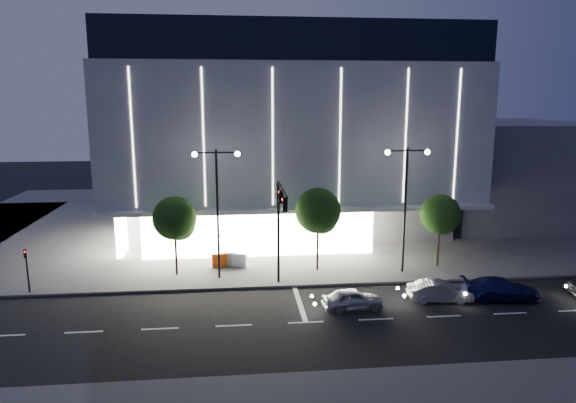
# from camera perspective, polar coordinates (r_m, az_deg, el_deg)

# --- Properties ---
(ground) EXTENTS (160.00, 160.00, 0.00)m
(ground) POSITION_cam_1_polar(r_m,az_deg,el_deg) (30.61, -2.19, -12.28)
(ground) COLOR black
(ground) RESTS_ON ground
(sidewalk_museum) EXTENTS (70.00, 40.00, 0.15)m
(sidewalk_museum) POSITION_cam_1_polar(r_m,az_deg,el_deg) (53.84, 1.47, -1.82)
(sidewalk_museum) COLOR #474747
(sidewalk_museum) RESTS_ON ground
(museum) EXTENTS (30.00, 25.80, 18.00)m
(museum) POSITION_cam_1_polar(r_m,az_deg,el_deg) (50.64, -0.52, 7.89)
(museum) COLOR #4C4C51
(museum) RESTS_ON ground
(annex_building) EXTENTS (16.00, 20.00, 10.00)m
(annex_building) POSITION_cam_1_polar(r_m,az_deg,el_deg) (59.39, 22.06, 3.41)
(annex_building) COLOR #4C4C51
(annex_building) RESTS_ON ground
(traffic_mast) EXTENTS (0.33, 5.89, 7.07)m
(traffic_mast) POSITION_cam_1_polar(r_m,az_deg,el_deg) (32.29, -0.87, -1.62)
(traffic_mast) COLOR black
(traffic_mast) RESTS_ON ground
(street_lamp_west) EXTENTS (3.16, 0.36, 9.00)m
(street_lamp_west) POSITION_cam_1_polar(r_m,az_deg,el_deg) (34.62, -7.87, 0.72)
(street_lamp_west) COLOR black
(street_lamp_west) RESTS_ON ground
(street_lamp_east) EXTENTS (3.16, 0.36, 9.00)m
(street_lamp_east) POSITION_cam_1_polar(r_m,az_deg,el_deg) (36.53, 12.96, 1.08)
(street_lamp_east) COLOR black
(street_lamp_east) RESTS_ON ground
(ped_signal_far) EXTENTS (0.22, 0.24, 3.00)m
(ped_signal_far) POSITION_cam_1_polar(r_m,az_deg,el_deg) (36.61, -27.01, -6.41)
(ped_signal_far) COLOR black
(ped_signal_far) RESTS_ON ground
(tree_left) EXTENTS (3.02, 3.02, 5.72)m
(tree_left) POSITION_cam_1_polar(r_m,az_deg,el_deg) (36.24, -12.44, -2.08)
(tree_left) COLOR black
(tree_left) RESTS_ON ground
(tree_mid) EXTENTS (3.25, 3.25, 6.15)m
(tree_mid) POSITION_cam_1_polar(r_m,az_deg,el_deg) (36.38, 3.38, -1.30)
(tree_mid) COLOR black
(tree_mid) RESTS_ON ground
(tree_right) EXTENTS (2.91, 2.91, 5.51)m
(tree_right) POSITION_cam_1_polar(r_m,az_deg,el_deg) (38.92, 16.57, -1.60)
(tree_right) COLOR black
(tree_right) RESTS_ON ground
(car_lead) EXTENTS (3.73, 1.76, 1.23)m
(car_lead) POSITION_cam_1_polar(r_m,az_deg,el_deg) (31.14, 7.19, -10.72)
(car_lead) COLOR #A6AAAE
(car_lead) RESTS_ON ground
(car_second) EXTENTS (3.99, 1.67, 1.28)m
(car_second) POSITION_cam_1_polar(r_m,az_deg,el_deg) (33.37, 16.51, -9.53)
(car_second) COLOR #B3B6BB
(car_second) RESTS_ON ground
(car_third) EXTENTS (4.86, 2.39, 1.36)m
(car_third) POSITION_cam_1_polar(r_m,az_deg,el_deg) (34.89, 22.55, -8.96)
(car_third) COLOR #13154A
(car_third) RESTS_ON ground
(barrier_b) EXTENTS (1.13, 0.51, 1.00)m
(barrier_b) POSITION_cam_1_polar(r_m,az_deg,el_deg) (38.36, -6.41, -6.39)
(barrier_b) COLOR silver
(barrier_b) RESTS_ON sidewalk_museum
(barrier_c) EXTENTS (1.13, 0.48, 1.00)m
(barrier_c) POSITION_cam_1_polar(r_m,az_deg,el_deg) (38.15, -7.62, -6.52)
(barrier_c) COLOR #FE570E
(barrier_c) RESTS_ON sidewalk_museum
(barrier_d) EXTENTS (1.11, 0.66, 1.00)m
(barrier_d) POSITION_cam_1_polar(r_m,az_deg,el_deg) (38.00, -5.43, -6.54)
(barrier_d) COLOR white
(barrier_d) RESTS_ON sidewalk_museum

